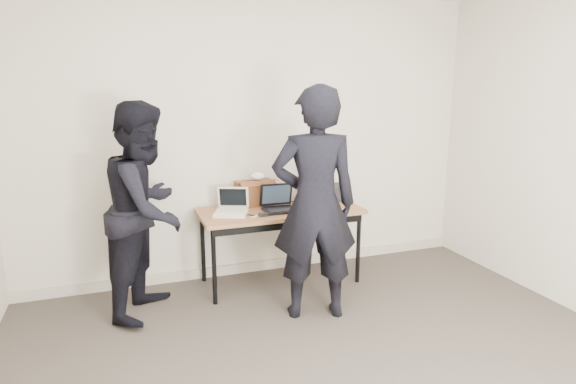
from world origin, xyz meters
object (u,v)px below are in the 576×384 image
laptop_beige (232,209)px  laptop_right (319,197)px  leather_satchel (255,192)px  person_observer (147,210)px  equipment_box (334,192)px  person_typist (315,205)px  laptop_center (279,204)px  desk (281,216)px

laptop_beige → laptop_right: 0.93m
laptop_beige → leather_satchel: bearing=60.5°
laptop_beige → leather_satchel: (0.29, 0.22, 0.08)m
person_observer → leather_satchel: bearing=-41.2°
laptop_right → equipment_box: 0.18m
leather_satchel → person_typist: 0.96m
equipment_box → person_typist: (-0.58, -0.90, 0.14)m
laptop_center → person_observer: size_ratio=0.18×
person_observer → equipment_box: bearing=-51.3°
laptop_right → person_observer: bearing=148.8°
desk → person_observer: 1.23m
person_typist → person_observer: 1.36m
laptop_center → person_observer: person_observer is taller
laptop_beige → laptop_right: bearing=31.3°
laptop_right → person_typist: 0.96m
leather_satchel → person_observer: (-1.03, -0.40, 0.02)m
person_typist → laptop_beige: bearing=-41.2°
leather_satchel → person_observer: size_ratio=0.22×
laptop_center → equipment_box: 0.68m
laptop_center → laptop_right: laptop_center is taller
laptop_right → person_observer: 1.70m
laptop_right → laptop_beige: bearing=146.8°
desk → person_observer: size_ratio=0.86×
desk → equipment_box: size_ratio=5.81×
desk → leather_satchel: (-0.18, 0.23, 0.19)m
desk → leather_satchel: 0.34m
laptop_right → person_typist: person_typist is taller
person_typist → person_observer: size_ratio=1.07×
person_typist → laptop_right: bearing=-102.7°
laptop_right → equipment_box: bearing=-28.7°
laptop_beige → laptop_right: same height
laptop_center → leather_satchel: (-0.16, 0.24, 0.07)m
laptop_center → person_typist: 0.71m
desk → laptop_center: (-0.02, -0.01, 0.11)m
laptop_center → leather_satchel: leather_satchel is taller
equipment_box → desk: bearing=-163.1°
desk → laptop_center: bearing=-147.2°
laptop_beige → laptop_center: laptop_center is taller
desk → person_observer: bearing=-172.1°
laptop_right → desk: bearing=156.0°
person_observer → person_typist: bearing=-85.6°
laptop_right → leather_satchel: 0.65m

